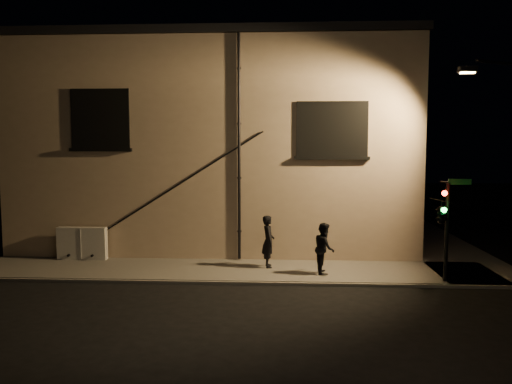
# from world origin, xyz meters

# --- Properties ---
(ground) EXTENTS (90.00, 90.00, 0.00)m
(ground) POSITION_xyz_m (0.00, 0.00, 0.00)
(ground) COLOR black
(sidewalk) EXTENTS (21.00, 16.00, 0.12)m
(sidewalk) POSITION_xyz_m (1.22, 4.39, 0.06)
(sidewalk) COLOR #5A5651
(sidewalk) RESTS_ON ground
(building) EXTENTS (16.20, 12.23, 8.80)m
(building) POSITION_xyz_m (-3.00, 8.99, 4.40)
(building) COLOR tan
(building) RESTS_ON ground
(utility_cabinet) EXTENTS (1.85, 0.31, 1.22)m
(utility_cabinet) POSITION_xyz_m (-7.73, 2.70, 0.73)
(utility_cabinet) COLOR #B9B5B0
(utility_cabinet) RESTS_ON sidewalk
(pedestrian_a) EXTENTS (0.54, 0.73, 1.83)m
(pedestrian_a) POSITION_xyz_m (-0.69, 1.86, 1.04)
(pedestrian_a) COLOR black
(pedestrian_a) RESTS_ON sidewalk
(pedestrian_b) EXTENTS (0.66, 0.84, 1.71)m
(pedestrian_b) POSITION_xyz_m (1.21, 1.11, 0.97)
(pedestrian_b) COLOR black
(pedestrian_b) RESTS_ON sidewalk
(traffic_signal) EXTENTS (1.24, 1.90, 3.24)m
(traffic_signal) POSITION_xyz_m (4.76, 0.19, 2.29)
(traffic_signal) COLOR black
(traffic_signal) RESTS_ON sidewalk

